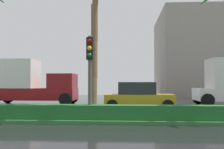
# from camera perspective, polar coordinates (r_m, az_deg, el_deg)

# --- Properties ---
(ground_plane) EXTENTS (90.00, 42.00, 0.10)m
(ground_plane) POSITION_cam_1_polar(r_m,az_deg,el_deg) (14.12, -17.38, -8.84)
(ground_plane) COLOR black
(median_strip) EXTENTS (85.50, 4.00, 0.15)m
(median_strip) POSITION_cam_1_polar(r_m,az_deg,el_deg) (13.18, -18.94, -8.79)
(median_strip) COLOR #2D6B33
(median_strip) RESTS_ON ground_plane
(median_hedge) EXTENTS (76.50, 0.70, 0.60)m
(median_hedge) POSITION_cam_1_polar(r_m,az_deg,el_deg) (11.86, -21.51, -7.73)
(median_hedge) COLOR #1E6028
(median_hedge) RESTS_ON median_strip
(traffic_signal_median_right) EXTENTS (0.28, 0.43, 3.56)m
(traffic_signal_median_right) POSITION_cam_1_polar(r_m,az_deg,el_deg) (10.90, -5.01, 2.93)
(traffic_signal_median_right) COLOR #4C4C47
(traffic_signal_median_right) RESTS_ON median_strip
(box_truck_lead) EXTENTS (6.40, 2.64, 3.46)m
(box_truck_lead) POSITION_cam_1_polar(r_m,az_deg,el_deg) (20.56, -17.18, -2.13)
(box_truck_lead) COLOR maroon
(box_truck_lead) RESTS_ON ground_plane
(car_in_traffic_second) EXTENTS (4.30, 2.02, 1.72)m
(car_in_traffic_second) POSITION_cam_1_polar(r_m,az_deg,el_deg) (16.10, 5.96, -4.90)
(car_in_traffic_second) COLOR #B28C1E
(car_in_traffic_second) RESTS_ON ground_plane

